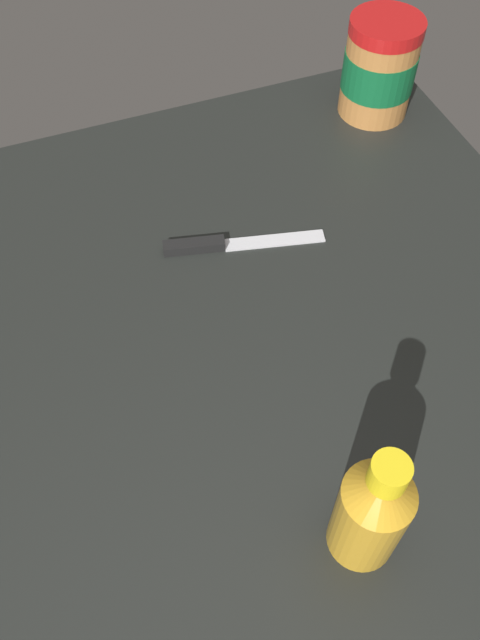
# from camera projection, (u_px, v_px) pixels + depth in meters

# --- Properties ---
(ground_plane) EXTENTS (0.88, 0.73, 0.04)m
(ground_plane) POSITION_uv_depth(u_px,v_px,m) (282.00, 375.00, 0.67)
(ground_plane) COLOR black
(peanut_butter_jar) EXTENTS (0.09, 0.09, 0.13)m
(peanut_butter_jar) POSITION_uv_depth(u_px,v_px,m) (379.00, 68.00, 0.85)
(peanut_butter_jar) COLOR #B27238
(peanut_butter_jar) RESTS_ON ground_plane
(honey_bottle) EXTENTS (0.06, 0.06, 0.15)m
(honey_bottle) POSITION_uv_depth(u_px,v_px,m) (372.00, 511.00, 0.51)
(honey_bottle) COLOR gold
(honey_bottle) RESTS_ON ground_plane
(butter_knife) EXTENTS (0.06, 0.18, 0.01)m
(butter_knife) POSITION_uv_depth(u_px,v_px,m) (229.00, 243.00, 0.75)
(butter_knife) COLOR silver
(butter_knife) RESTS_ON ground_plane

